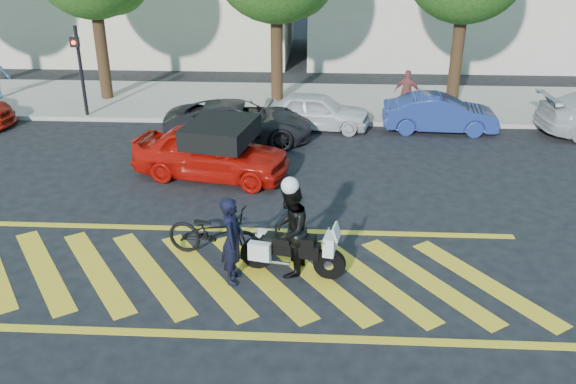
{
  "coord_description": "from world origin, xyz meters",
  "views": [
    {
      "loc": [
        1.6,
        -10.26,
        6.57
      ],
      "look_at": [
        0.96,
        1.74,
        1.05
      ],
      "focal_mm": 38.0,
      "sensor_mm": 36.0,
      "label": 1
    }
  ],
  "objects_px": {
    "officer_bike": "(232,240)",
    "bicycle": "(215,233)",
    "red_convertible": "(211,152)",
    "parked_mid_right": "(316,111)",
    "officer_moto": "(290,230)",
    "parked_mid_left": "(239,122)",
    "police_motorcycle": "(291,250)",
    "parked_right": "(440,114)"
  },
  "relations": [
    {
      "from": "parked_mid_right",
      "to": "officer_moto",
      "type": "bearing_deg",
      "value": -175.93
    },
    {
      "from": "bicycle",
      "to": "officer_moto",
      "type": "relative_size",
      "value": 1.09
    },
    {
      "from": "parked_mid_left",
      "to": "parked_right",
      "type": "distance_m",
      "value": 6.57
    },
    {
      "from": "bicycle",
      "to": "police_motorcycle",
      "type": "distance_m",
      "value": 1.69
    },
    {
      "from": "bicycle",
      "to": "red_convertible",
      "type": "distance_m",
      "value": 4.28
    },
    {
      "from": "police_motorcycle",
      "to": "parked_mid_right",
      "type": "bearing_deg",
      "value": 99.72
    },
    {
      "from": "red_convertible",
      "to": "parked_right",
      "type": "height_order",
      "value": "red_convertible"
    },
    {
      "from": "officer_moto",
      "to": "police_motorcycle",
      "type": "bearing_deg",
      "value": 128.21
    },
    {
      "from": "bicycle",
      "to": "parked_right",
      "type": "distance_m",
      "value": 10.34
    },
    {
      "from": "red_convertible",
      "to": "parked_mid_right",
      "type": "bearing_deg",
      "value": -21.45
    },
    {
      "from": "officer_moto",
      "to": "parked_mid_right",
      "type": "distance_m",
      "value": 9.05
    },
    {
      "from": "officer_bike",
      "to": "officer_moto",
      "type": "distance_m",
      "value": 1.14
    },
    {
      "from": "parked_mid_left",
      "to": "parked_mid_right",
      "type": "distance_m",
      "value": 2.78
    },
    {
      "from": "parked_mid_left",
      "to": "parked_right",
      "type": "relative_size",
      "value": 1.25
    },
    {
      "from": "police_motorcycle",
      "to": "parked_mid_right",
      "type": "relative_size",
      "value": 0.6
    },
    {
      "from": "parked_mid_right",
      "to": "parked_right",
      "type": "height_order",
      "value": "parked_right"
    },
    {
      "from": "red_convertible",
      "to": "parked_mid_right",
      "type": "distance_m",
      "value": 5.1
    },
    {
      "from": "officer_moto",
      "to": "parked_mid_left",
      "type": "height_order",
      "value": "officer_moto"
    },
    {
      "from": "officer_bike",
      "to": "officer_moto",
      "type": "bearing_deg",
      "value": -73.02
    },
    {
      "from": "officer_bike",
      "to": "parked_mid_left",
      "type": "bearing_deg",
      "value": 5.87
    },
    {
      "from": "officer_bike",
      "to": "parked_right",
      "type": "height_order",
      "value": "officer_bike"
    },
    {
      "from": "officer_bike",
      "to": "red_convertible",
      "type": "xyz_separation_m",
      "value": [
        -1.28,
        5.1,
        -0.17
      ]
    },
    {
      "from": "officer_bike",
      "to": "police_motorcycle",
      "type": "bearing_deg",
      "value": -72.9
    },
    {
      "from": "officer_bike",
      "to": "bicycle",
      "type": "distance_m",
      "value": 1.09
    },
    {
      "from": "officer_bike",
      "to": "officer_moto",
      "type": "relative_size",
      "value": 0.93
    },
    {
      "from": "officer_moto",
      "to": "red_convertible",
      "type": "bearing_deg",
      "value": -141.32
    },
    {
      "from": "red_convertible",
      "to": "police_motorcycle",
      "type": "bearing_deg",
      "value": -141.81
    },
    {
      "from": "parked_mid_left",
      "to": "officer_bike",
      "type": "bearing_deg",
      "value": -177.75
    },
    {
      "from": "officer_moto",
      "to": "parked_mid_right",
      "type": "xyz_separation_m",
      "value": [
        0.42,
        9.03,
        -0.35
      ]
    },
    {
      "from": "officer_moto",
      "to": "officer_bike",
      "type": "bearing_deg",
      "value": -60.14
    },
    {
      "from": "parked_mid_left",
      "to": "parked_mid_right",
      "type": "height_order",
      "value": "parked_mid_left"
    },
    {
      "from": "police_motorcycle",
      "to": "parked_mid_left",
      "type": "xyz_separation_m",
      "value": [
        -2.0,
        7.62,
        0.12
      ]
    },
    {
      "from": "officer_bike",
      "to": "police_motorcycle",
      "type": "distance_m",
      "value": 1.21
    },
    {
      "from": "bicycle",
      "to": "officer_moto",
      "type": "height_order",
      "value": "officer_moto"
    },
    {
      "from": "red_convertible",
      "to": "parked_mid_right",
      "type": "xyz_separation_m",
      "value": [
        2.78,
        4.27,
        -0.11
      ]
    },
    {
      "from": "police_motorcycle",
      "to": "parked_mid_left",
      "type": "height_order",
      "value": "parked_mid_left"
    },
    {
      "from": "red_convertible",
      "to": "officer_moto",
      "type": "bearing_deg",
      "value": -141.99
    },
    {
      "from": "officer_moto",
      "to": "parked_right",
      "type": "xyz_separation_m",
      "value": [
        4.46,
        8.95,
        -0.35
      ]
    },
    {
      "from": "officer_bike",
      "to": "bicycle",
      "type": "height_order",
      "value": "officer_bike"
    },
    {
      "from": "officer_bike",
      "to": "parked_right",
      "type": "relative_size",
      "value": 0.48
    },
    {
      "from": "officer_bike",
      "to": "officer_moto",
      "type": "xyz_separation_m",
      "value": [
        1.08,
        0.34,
        0.07
      ]
    },
    {
      "from": "parked_mid_left",
      "to": "bicycle",
      "type": "bearing_deg",
      "value": 179.05
    }
  ]
}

